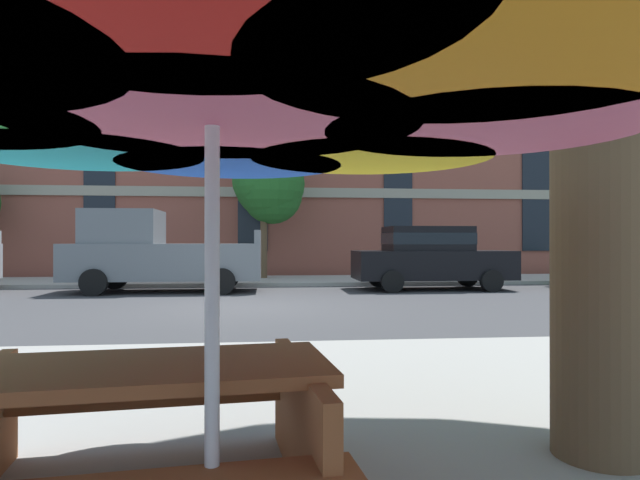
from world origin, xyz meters
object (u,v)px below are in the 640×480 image
Objects in this scene: street_tree_middle at (268,186)px; picnic_table at (139,424)px; pickup_gray at (157,254)px; patio_umbrella at (212,70)px; sedan_black at (430,256)px; sedan_green at (635,255)px.

street_tree_middle is 2.33× the size of picnic_table.
pickup_gray reaches higher than picnic_table.
patio_umbrella reaches higher than pickup_gray.
street_tree_middle is at bearing 141.73° from sedan_black.
pickup_gray reaches higher than sedan_black.
pickup_gray is at bearing 180.00° from sedan_green.
patio_umbrella is (2.73, -12.70, 1.01)m from pickup_gray.
sedan_black is 13.32m from picnic_table.
picnic_table is at bearing -113.12° from sedan_black.
pickup_gray is 1.43× the size of patio_umbrella.
patio_umbrella is at bearing -77.87° from pickup_gray.
pickup_gray is 1.16× the size of sedan_black.
street_tree_middle is (-10.76, 3.62, 2.32)m from sedan_green.
pickup_gray is 5.20m from street_tree_middle.
sedan_black is 0.96× the size of street_tree_middle.
pickup_gray is 13.74m from sedan_green.
sedan_black is 1.00× the size of sedan_green.
street_tree_middle reaches higher than picnic_table.
patio_umbrella is (-11.01, -12.70, 1.08)m from sedan_green.
sedan_green is 11.59m from street_tree_middle.
sedan_black is at bearing 66.88° from picnic_table.
pickup_gray is 2.60× the size of picnic_table.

